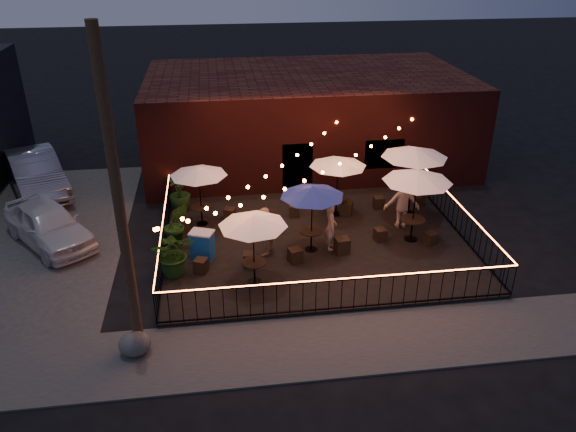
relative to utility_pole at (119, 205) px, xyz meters
name	(u,v)px	position (x,y,z in m)	size (l,w,h in m)	color
ground	(327,276)	(5.40, 2.60, -4.00)	(110.00, 110.00, 0.00)	black
patio	(315,242)	(5.40, 4.60, -3.92)	(10.00, 8.00, 0.15)	black
sidewalk	(351,343)	(5.40, -0.65, -3.98)	(18.00, 2.50, 0.05)	#3B3936
brick_building	(306,118)	(6.40, 12.59, -2.00)	(14.00, 8.00, 4.00)	#340F0E
utility_pole	(119,205)	(0.00, 0.00, 0.00)	(0.26, 0.26, 8.00)	#3D2418
fence_front	(342,295)	(5.40, 0.60, -3.34)	(10.00, 0.04, 1.04)	black
fence_left	(164,237)	(0.40, 4.60, -3.34)	(0.04, 8.00, 1.04)	black
fence_right	(457,218)	(10.40, 4.60, -3.34)	(0.04, 8.00, 1.04)	black
festoon_lights	(287,181)	(4.39, 4.30, -1.48)	(10.02, 8.72, 1.32)	orange
cafe_table_0	(253,222)	(3.15, 2.34, -1.83)	(2.37, 2.37, 2.21)	black
cafe_table_1	(198,172)	(1.60, 6.34, -1.84)	(2.22, 2.22, 2.20)	black
cafe_table_2	(312,192)	(5.15, 3.99, -1.78)	(2.28, 2.28, 2.27)	black
cafe_table_3	(338,163)	(6.51, 6.42, -1.79)	(2.16, 2.16, 2.25)	black
cafe_table_4	(418,177)	(8.64, 4.22, -1.56)	(2.91, 2.91, 2.51)	black
cafe_table_5	(415,153)	(9.20, 6.14, -1.46)	(2.73, 2.73, 2.61)	black
bistro_chair_0	(201,266)	(1.57, 3.11, -3.63)	(0.37, 0.37, 0.44)	black
bistro_chair_1	(249,259)	(3.07, 3.29, -3.63)	(0.36, 0.36, 0.43)	black
bistro_chair_2	(183,226)	(0.93, 5.84, -3.63)	(0.37, 0.37, 0.44)	black
bistro_chair_3	(230,214)	(2.60, 6.56, -3.63)	(0.37, 0.37, 0.44)	black
bistro_chair_4	(295,255)	(4.52, 3.30, -3.62)	(0.39, 0.39, 0.46)	black
bistro_chair_5	(342,245)	(6.12, 3.68, -3.59)	(0.43, 0.43, 0.51)	black
bistro_chair_6	(294,210)	(4.96, 6.53, -3.63)	(0.37, 0.37, 0.43)	black
bistro_chair_7	(346,208)	(6.89, 6.39, -3.60)	(0.42, 0.42, 0.50)	black
bistro_chair_8	(380,235)	(7.58, 4.30, -3.64)	(0.36, 0.36, 0.43)	black
bistro_chair_9	(430,238)	(9.19, 3.86, -3.65)	(0.34, 0.34, 0.41)	black
bistro_chair_10	(378,202)	(8.23, 6.79, -3.63)	(0.36, 0.36, 0.43)	black
bistro_chair_11	(420,197)	(9.92, 6.93, -3.60)	(0.42, 0.42, 0.50)	black
patron_a	(331,227)	(5.79, 4.02, -3.06)	(0.58, 0.38, 1.58)	tan
patron_b	(264,232)	(3.61, 3.95, -3.04)	(0.78, 0.61, 1.61)	#DDA994
patron_c	(402,201)	(8.58, 5.21, -2.87)	(1.26, 0.72, 1.95)	tan
potted_shrub_a	(174,253)	(0.80, 3.11, -3.12)	(1.31, 1.14, 1.46)	#1C3B10
potted_shrub_b	(176,225)	(0.80, 4.88, -3.08)	(0.85, 0.69, 1.55)	#0D410D
potted_shrub_c	(180,192)	(0.80, 7.69, -3.15)	(0.79, 0.79, 1.40)	#173C13
cooler	(202,245)	(1.63, 3.93, -3.36)	(0.87, 0.75, 0.96)	#114FB1
boulder	(135,344)	(-0.06, -0.33, -3.67)	(0.85, 0.72, 0.66)	#484843
car_white	(48,224)	(-3.52, 5.89, -3.28)	(1.71, 4.24, 1.45)	silver
car_silver	(36,173)	(-5.03, 10.38, -3.16)	(1.77, 5.08, 1.67)	#A0A0A7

